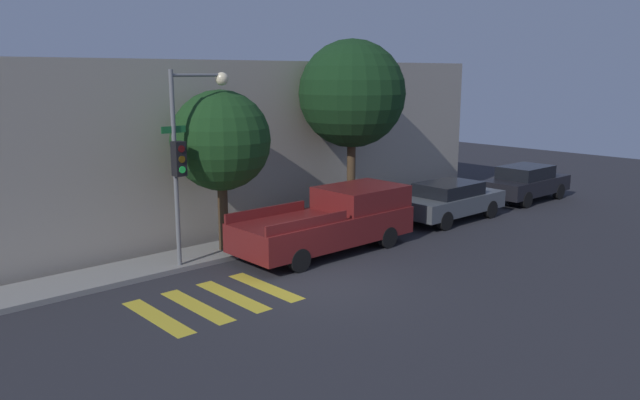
# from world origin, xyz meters

# --- Properties ---
(ground_plane) EXTENTS (60.00, 60.00, 0.00)m
(ground_plane) POSITION_xyz_m (0.00, 0.00, 0.00)
(ground_plane) COLOR #28282D
(sidewalk) EXTENTS (26.00, 1.65, 0.14)m
(sidewalk) POSITION_xyz_m (0.00, 4.02, 0.07)
(sidewalk) COLOR gray
(sidewalk) RESTS_ON ground
(building_row) EXTENTS (26.00, 6.00, 5.61)m
(building_row) POSITION_xyz_m (0.00, 8.25, 2.81)
(building_row) COLOR #A89E8E
(building_row) RESTS_ON ground
(crosswalk) EXTENTS (3.39, 2.60, 0.00)m
(crosswalk) POSITION_xyz_m (-2.59, 0.80, 0.00)
(crosswalk) COLOR gold
(crosswalk) RESTS_ON ground
(traffic_light_pole) EXTENTS (2.06, 0.56, 5.32)m
(traffic_light_pole) POSITION_xyz_m (-1.64, 3.37, 3.46)
(traffic_light_pole) COLOR slate
(traffic_light_pole) RESTS_ON ground
(pickup_truck) EXTENTS (5.68, 2.13, 1.80)m
(pickup_truck) POSITION_xyz_m (2.40, 2.10, 0.91)
(pickup_truck) COLOR maroon
(pickup_truck) RESTS_ON ground
(sedan_near_corner) EXTENTS (4.37, 1.85, 1.39)m
(sedan_near_corner) POSITION_xyz_m (8.16, 2.10, 0.74)
(sedan_near_corner) COLOR #4C5156
(sedan_near_corner) RESTS_ON ground
(sedan_middle) EXTENTS (4.22, 1.77, 1.46)m
(sedan_middle) POSITION_xyz_m (13.38, 2.10, 0.77)
(sedan_middle) COLOR black
(sedan_middle) RESTS_ON ground
(tree_near_corner) EXTENTS (2.86, 2.86, 4.78)m
(tree_near_corner) POSITION_xyz_m (-0.25, 3.94, 3.33)
(tree_near_corner) COLOR #42301E
(tree_near_corner) RESTS_ON ground
(tree_midblock) EXTENTS (3.61, 3.61, 6.35)m
(tree_midblock) POSITION_xyz_m (4.99, 3.94, 4.52)
(tree_midblock) COLOR #4C3823
(tree_midblock) RESTS_ON ground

